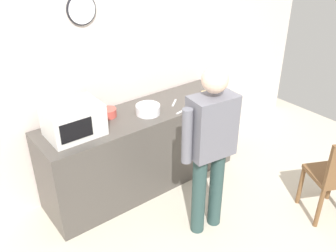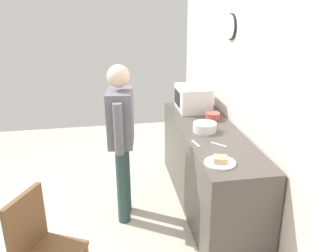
# 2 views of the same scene
# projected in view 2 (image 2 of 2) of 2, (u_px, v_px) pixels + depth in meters

# --- Properties ---
(ground_plane) EXTENTS (6.00, 6.00, 0.00)m
(ground_plane) POSITION_uv_depth(u_px,v_px,m) (101.00, 220.00, 3.72)
(ground_plane) COLOR beige
(back_wall) EXTENTS (5.40, 0.13, 2.60)m
(back_wall) POSITION_uv_depth(u_px,v_px,m) (251.00, 96.00, 3.54)
(back_wall) COLOR silver
(back_wall) RESTS_ON ground_plane
(kitchen_counter) EXTENTS (2.21, 0.62, 0.91)m
(kitchen_counter) POSITION_uv_depth(u_px,v_px,m) (208.00, 167.00, 3.90)
(kitchen_counter) COLOR #4C4742
(kitchen_counter) RESTS_ON ground_plane
(microwave) EXTENTS (0.50, 0.39, 0.30)m
(microwave) POSITION_uv_depth(u_px,v_px,m) (193.00, 98.00, 4.38)
(microwave) COLOR silver
(microwave) RESTS_ON kitchen_counter
(sandwich_plate) EXTENTS (0.27, 0.27, 0.07)m
(sandwich_plate) POSITION_uv_depth(u_px,v_px,m) (220.00, 162.00, 2.97)
(sandwich_plate) COLOR white
(sandwich_plate) RESTS_ON kitchen_counter
(salad_bowl) EXTENTS (0.17, 0.17, 0.08)m
(salad_bowl) POSITION_uv_depth(u_px,v_px,m) (213.00, 116.00, 4.05)
(salad_bowl) COLOR #C64C42
(salad_bowl) RESTS_ON kitchen_counter
(cereal_bowl) EXTENTS (0.25, 0.25, 0.10)m
(cereal_bowl) POSITION_uv_depth(u_px,v_px,m) (205.00, 127.00, 3.68)
(cereal_bowl) COLOR white
(cereal_bowl) RESTS_ON kitchen_counter
(fork_utensil) EXTENTS (0.14, 0.12, 0.01)m
(fork_utensil) POSITION_uv_depth(u_px,v_px,m) (218.00, 144.00, 3.36)
(fork_utensil) COLOR silver
(fork_utensil) RESTS_ON kitchen_counter
(spoon_utensil) EXTENTS (0.17, 0.05, 0.01)m
(spoon_utensil) POSITION_uv_depth(u_px,v_px,m) (196.00, 143.00, 3.38)
(spoon_utensil) COLOR silver
(spoon_utensil) RESTS_ON kitchen_counter
(person_standing) EXTENTS (0.59, 0.29, 1.66)m
(person_standing) POSITION_uv_depth(u_px,v_px,m) (121.00, 133.00, 3.49)
(person_standing) COLOR #2A4442
(person_standing) RESTS_ON ground_plane
(wooden_chair) EXTENTS (0.54, 0.54, 0.94)m
(wooden_chair) POSITION_uv_depth(u_px,v_px,m) (41.00, 247.00, 2.55)
(wooden_chair) COLOR brown
(wooden_chair) RESTS_ON ground_plane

